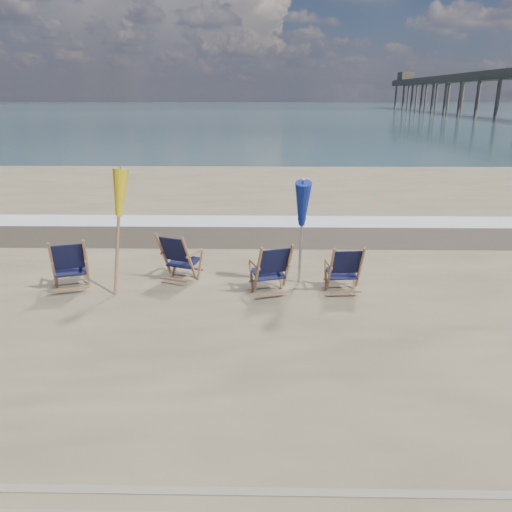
# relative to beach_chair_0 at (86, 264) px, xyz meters

# --- Properties ---
(ocean) EXTENTS (400.00, 400.00, 0.00)m
(ocean) POSITION_rel_beach_chair_0_xyz_m (3.20, 125.17, -0.53)
(ocean) COLOR #334E55
(ocean) RESTS_ON ground
(surf_foam) EXTENTS (200.00, 1.40, 0.01)m
(surf_foam) POSITION_rel_beach_chair_0_xyz_m (3.20, 5.47, -0.52)
(surf_foam) COLOR silver
(surf_foam) RESTS_ON ground
(wet_sand_strip) EXTENTS (200.00, 2.60, 0.00)m
(wet_sand_strip) POSITION_rel_beach_chair_0_xyz_m (3.20, 3.97, -0.52)
(wet_sand_strip) COLOR #42362A
(wet_sand_strip) RESTS_ON ground
(beach_chair_0) EXTENTS (0.88, 0.93, 1.05)m
(beach_chair_0) POSITION_rel_beach_chair_0_xyz_m (0.00, 0.00, 0.00)
(beach_chair_0) COLOR #111434
(beach_chair_0) RESTS_ON ground
(beach_chair_1) EXTENTS (0.90, 0.95, 1.04)m
(beach_chair_1) POSITION_rel_beach_chair_0_xyz_m (1.89, 0.30, -0.01)
(beach_chair_1) COLOR #111434
(beach_chair_1) RESTS_ON ground
(beach_chair_2) EXTENTS (0.86, 0.91, 1.03)m
(beach_chair_2) POSITION_rel_beach_chair_0_xyz_m (3.78, -0.15, -0.01)
(beach_chair_2) COLOR #111434
(beach_chair_2) RESTS_ON ground
(beach_chair_3) EXTENTS (0.69, 0.76, 0.97)m
(beach_chair_3) POSITION_rel_beach_chair_0_xyz_m (5.10, -0.14, -0.04)
(beach_chair_3) COLOR #111434
(beach_chair_3) RESTS_ON ground
(umbrella_yellow) EXTENTS (0.30, 0.30, 2.29)m
(umbrella_yellow) POSITION_rel_beach_chair_0_xyz_m (0.65, -0.03, 1.23)
(umbrella_yellow) COLOR #946642
(umbrella_yellow) RESTS_ON ground
(umbrella_blue) EXTENTS (0.30, 0.30, 2.16)m
(umbrella_blue) POSITION_rel_beach_chair_0_xyz_m (4.02, 0.21, 1.11)
(umbrella_blue) COLOR #A5A5AD
(umbrella_blue) RESTS_ON ground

